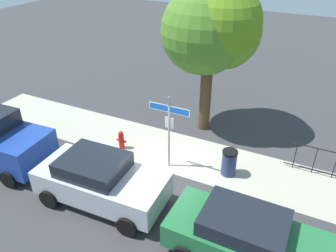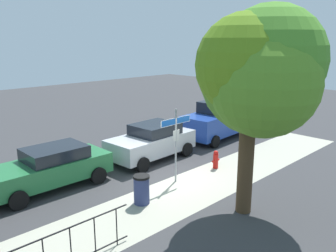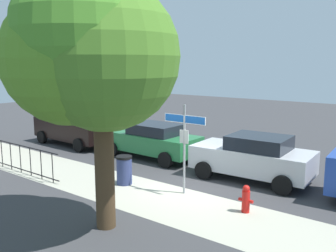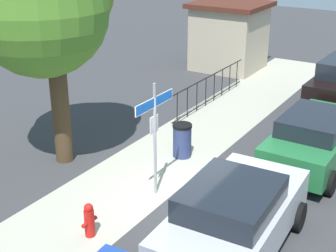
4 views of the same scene
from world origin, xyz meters
name	(u,v)px [view 3 (image 3 of 4)]	position (x,y,z in m)	size (l,w,h in m)	color
ground_plane	(188,189)	(0.00, 0.00, 0.00)	(60.00, 60.00, 0.00)	#38383A
sidewalk_strip	(116,187)	(2.00, 1.30, 0.00)	(24.00, 2.60, 0.00)	#ACAA96
street_sign	(184,134)	(-0.12, 0.40, 1.92)	(1.51, 0.07, 2.83)	#9EA0A5
shade_tree	(87,48)	(0.14, 3.93, 4.40)	(3.90, 3.77, 6.29)	#473420
car_silver	(253,157)	(-1.25, -2.20, 0.83)	(4.20, 2.20, 1.61)	#B8BABE
car_green	(152,140)	(3.55, -2.39, 0.79)	(4.42, 1.98, 1.52)	#236C39
car_black	(75,126)	(8.35, -2.06, 0.94)	(4.50, 2.10, 1.87)	black
iron_fence	(15,156)	(6.40, 2.30, 0.56)	(5.34, 0.04, 1.07)	black
fire_hydrant	(246,199)	(-2.33, 0.60, 0.38)	(0.42, 0.22, 0.78)	red
trash_bin	(124,170)	(2.02, 0.90, 0.49)	(0.55, 0.55, 0.98)	navy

